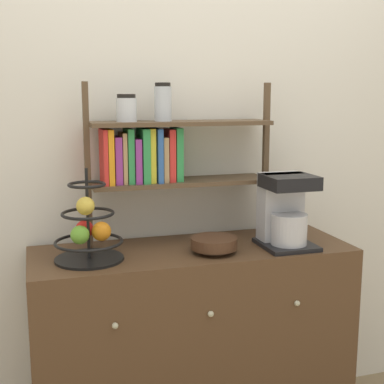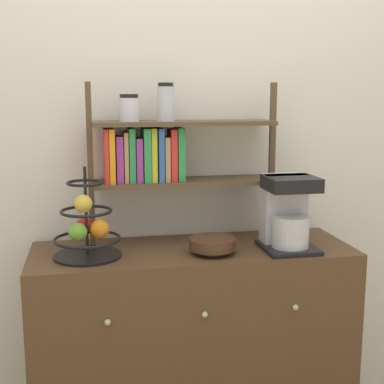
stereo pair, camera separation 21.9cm
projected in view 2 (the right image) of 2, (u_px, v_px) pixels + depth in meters
The scene contains 6 objects.
wall_back at pixel (181, 144), 2.43m from camera, with size 7.00×0.05×2.60m, color silver.
sideboard at pixel (193, 347), 2.32m from camera, with size 1.34×0.48×0.89m.
coffee_maker at pixel (287, 213), 2.22m from camera, with size 0.22×0.24×0.31m.
fruit_stand at pixel (87, 227), 2.10m from camera, with size 0.27×0.27×0.36m.
wooden_bowl at pixel (212, 244), 2.16m from camera, with size 0.19×0.19×0.06m.
shelf_hutch at pixel (159, 150), 2.28m from camera, with size 0.82×0.20×0.69m.
Camera 2 is at (-0.42, -1.89, 1.52)m, focal length 50.00 mm.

